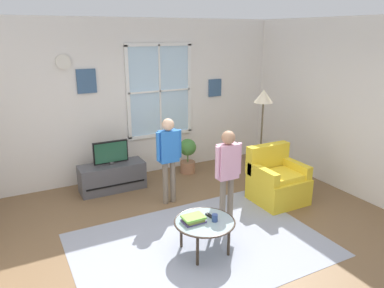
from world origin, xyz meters
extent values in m
cube|color=brown|center=(0.00, 0.00, -0.01)|extent=(6.24, 5.86, 0.02)
cube|color=silver|center=(0.00, 2.69, 1.42)|extent=(5.64, 0.12, 2.84)
cube|color=silver|center=(0.47, 2.62, 1.55)|extent=(1.22, 0.02, 1.66)
cube|color=white|center=(0.47, 2.60, 2.38)|extent=(1.28, 0.04, 0.06)
cube|color=white|center=(0.47, 2.60, 0.72)|extent=(1.28, 0.04, 0.06)
cube|color=white|center=(-0.14, 2.60, 1.55)|extent=(0.06, 0.04, 1.66)
cube|color=white|center=(1.08, 2.60, 1.55)|extent=(0.06, 0.04, 1.66)
cube|color=white|center=(0.47, 2.60, 1.55)|extent=(0.03, 0.04, 1.66)
cube|color=white|center=(0.47, 2.60, 1.55)|extent=(1.22, 0.04, 0.03)
cube|color=#38567A|center=(-0.84, 2.61, 1.81)|extent=(0.32, 0.03, 0.40)
cube|color=#38567A|center=(1.66, 2.61, 1.53)|extent=(0.28, 0.03, 0.34)
cylinder|color=silver|center=(-1.18, 2.60, 2.14)|extent=(0.24, 0.04, 0.24)
cube|color=silver|center=(2.88, 0.00, 1.42)|extent=(0.12, 5.26, 2.84)
cube|color=#999EAD|center=(-0.15, -0.07, 0.00)|extent=(3.11, 2.19, 0.01)
cube|color=#4C4C51|center=(-0.64, 2.12, 0.23)|extent=(1.09, 0.41, 0.46)
cube|color=black|center=(-0.64, 1.91, 0.16)|extent=(0.98, 0.02, 0.02)
cylinder|color=#4C4C4C|center=(-0.64, 2.12, 0.49)|extent=(0.08, 0.08, 0.05)
cube|color=black|center=(-0.64, 2.12, 0.68)|extent=(0.58, 0.05, 0.37)
cube|color=#1E4C33|center=(-0.64, 2.09, 0.68)|extent=(0.54, 0.01, 0.33)
cube|color=yellow|center=(1.56, 0.45, 0.21)|extent=(0.76, 0.72, 0.42)
cube|color=yellow|center=(1.56, 0.75, 0.65)|extent=(0.76, 0.16, 0.45)
cube|color=yellow|center=(1.24, 0.45, 0.52)|extent=(0.12, 0.65, 0.20)
cube|color=yellow|center=(1.88, 0.45, 0.52)|extent=(0.12, 0.65, 0.20)
cube|color=yellow|center=(1.56, 0.40, 0.46)|extent=(0.61, 0.50, 0.08)
cylinder|color=#99B2B7|center=(-0.16, -0.21, 0.40)|extent=(0.72, 0.72, 0.02)
torus|color=#3F3328|center=(-0.16, -0.21, 0.40)|extent=(0.75, 0.75, 0.02)
cylinder|color=#33281E|center=(-0.38, 0.00, 0.20)|extent=(0.04, 0.04, 0.40)
cylinder|color=#33281E|center=(0.05, 0.00, 0.20)|extent=(0.04, 0.04, 0.40)
cylinder|color=#33281E|center=(-0.38, -0.43, 0.20)|extent=(0.04, 0.04, 0.40)
cylinder|color=#33281E|center=(0.05, -0.43, 0.20)|extent=(0.04, 0.04, 0.40)
cube|color=#4B3D74|center=(-0.29, -0.16, 0.42)|extent=(0.26, 0.19, 0.02)
cube|color=olive|center=(-0.29, -0.16, 0.45)|extent=(0.22, 0.20, 0.03)
cube|color=#7FC849|center=(-0.29, -0.16, 0.47)|extent=(0.26, 0.19, 0.03)
cylinder|color=#334C8C|center=(-0.06, -0.27, 0.46)|extent=(0.07, 0.07, 0.09)
cube|color=black|center=(-0.05, -0.14, 0.42)|extent=(0.05, 0.14, 0.02)
cylinder|color=#726656|center=(-0.05, 1.22, 0.35)|extent=(0.08, 0.08, 0.69)
cylinder|color=#726656|center=(0.08, 1.22, 0.35)|extent=(0.08, 0.08, 0.69)
cube|color=blue|center=(0.01, 1.22, 0.94)|extent=(0.30, 0.16, 0.49)
sphere|color=#D8AD8C|center=(0.01, 1.22, 1.27)|extent=(0.19, 0.19, 0.19)
cylinder|color=blue|center=(-0.16, 1.20, 0.96)|extent=(0.06, 0.06, 0.44)
cylinder|color=blue|center=(0.19, 1.20, 0.96)|extent=(0.06, 0.06, 0.44)
cylinder|color=#726656|center=(0.38, 0.25, 0.34)|extent=(0.08, 0.08, 0.69)
cylinder|color=#726656|center=(0.51, 0.25, 0.34)|extent=(0.08, 0.08, 0.69)
cube|color=#DB9EBC|center=(0.45, 0.25, 0.93)|extent=(0.30, 0.15, 0.49)
sphere|color=#A87A5B|center=(0.45, 0.25, 1.26)|extent=(0.19, 0.19, 0.19)
cylinder|color=#DB9EBC|center=(0.27, 0.23, 0.95)|extent=(0.06, 0.06, 0.44)
cylinder|color=#DB9EBC|center=(0.62, 0.23, 0.95)|extent=(0.06, 0.06, 0.44)
cylinder|color=#9E6B4C|center=(0.86, 2.24, 0.11)|extent=(0.29, 0.29, 0.22)
cylinder|color=#4C7238|center=(0.86, 2.24, 0.29)|extent=(0.02, 0.02, 0.13)
sphere|color=#427C35|center=(0.86, 2.24, 0.51)|extent=(0.32, 0.32, 0.32)
cylinder|color=black|center=(1.81, 1.26, 0.01)|extent=(0.26, 0.26, 0.03)
cylinder|color=brown|center=(1.81, 1.26, 0.73)|extent=(0.03, 0.03, 1.45)
cone|color=beige|center=(1.81, 1.26, 1.55)|extent=(0.32, 0.32, 0.22)
camera|label=1|loc=(-2.14, -3.64, 2.61)|focal=34.30mm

